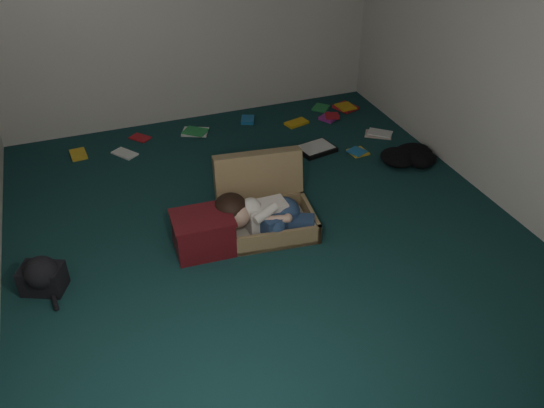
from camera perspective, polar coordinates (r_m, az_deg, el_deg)
floor at (r=4.66m, az=-0.65°, el=-2.59°), size 4.50×4.50×0.00m
wall_front at (r=2.33m, az=18.69°, el=-7.86°), size 4.50×0.00×4.50m
wall_right at (r=5.02m, az=21.97°, el=14.53°), size 0.00×4.50×4.50m
suitcase at (r=4.67m, az=-0.79°, el=-0.09°), size 0.80×0.79×0.54m
person at (r=4.49m, az=-0.88°, el=-1.00°), size 0.77×0.44×0.33m
maroon_bin at (r=4.40m, az=-6.83°, el=-2.88°), size 0.47×0.38×0.31m
backpack at (r=4.36m, az=-21.78°, el=-6.79°), size 0.45×0.41×0.22m
clothing_pile at (r=5.73m, az=13.59°, el=4.79°), size 0.50×0.44×0.14m
paper_tray at (r=5.78m, az=4.37°, el=5.49°), size 0.40×0.33×0.05m
book_scatter at (r=6.16m, az=-1.32°, el=7.32°), size 3.20×1.33×0.02m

